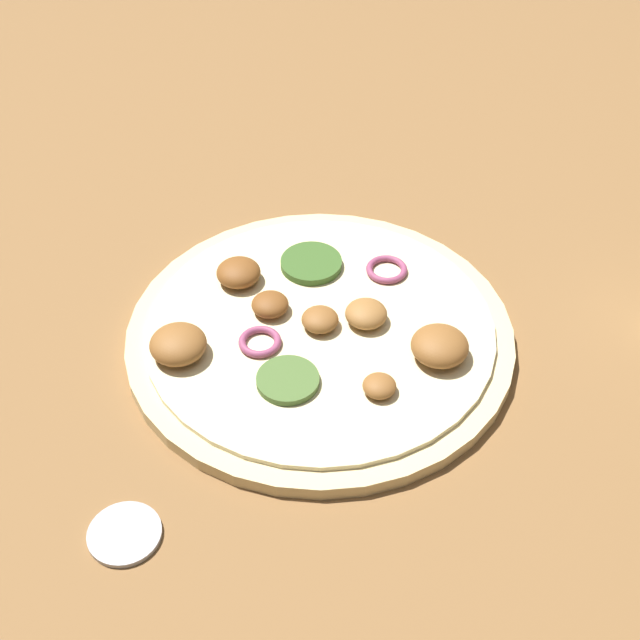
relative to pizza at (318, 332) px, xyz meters
The scene contains 3 objects.
ground_plane 0.01m from the pizza, 38.99° to the right, with size 3.00×3.00×0.00m, color brown.
pizza is the anchor object (origin of this frame).
loose_cap 0.20m from the pizza, behind, with size 0.04×0.04×0.01m.
Camera 1 is at (-0.38, -0.25, 0.45)m, focal length 50.00 mm.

